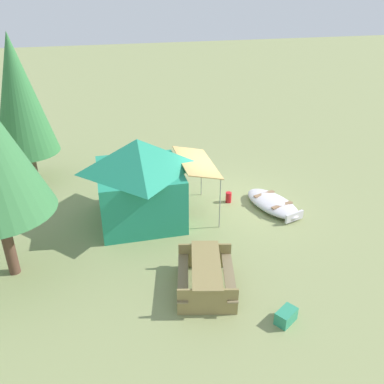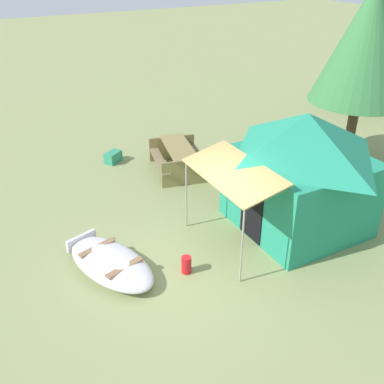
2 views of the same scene
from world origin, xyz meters
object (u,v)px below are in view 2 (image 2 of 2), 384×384
at_px(fuel_can, 186,265).
at_px(beached_rowboat, 111,262).
at_px(canvas_cabin_tent, 301,170).
at_px(cooler_box, 113,157).
at_px(pine_tree_far_center, 367,42).
at_px(picnic_table, 179,156).

bearing_deg(fuel_can, beached_rowboat, -120.83).
bearing_deg(canvas_cabin_tent, cooler_box, -154.30).
bearing_deg(pine_tree_far_center, fuel_can, -71.01).
bearing_deg(pine_tree_far_center, cooler_box, -118.36).
distance_m(cooler_box, pine_tree_far_center, 7.94).
bearing_deg(fuel_can, picnic_table, 154.65).
height_order(beached_rowboat, fuel_can, beached_rowboat).
bearing_deg(canvas_cabin_tent, beached_rowboat, -95.60).
distance_m(beached_rowboat, canvas_cabin_tent, 4.63).
relative_size(picnic_table, cooler_box, 4.28).
bearing_deg(cooler_box, beached_rowboat, -20.39).
height_order(beached_rowboat, canvas_cabin_tent, canvas_cabin_tent).
distance_m(canvas_cabin_tent, fuel_can, 3.37).
height_order(picnic_table, pine_tree_far_center, pine_tree_far_center).
bearing_deg(beached_rowboat, cooler_box, 159.61).
bearing_deg(fuel_can, pine_tree_far_center, 108.99).
height_order(cooler_box, pine_tree_far_center, pine_tree_far_center).
height_order(beached_rowboat, cooler_box, beached_rowboat).
bearing_deg(cooler_box, fuel_can, -5.12).
height_order(fuel_can, pine_tree_far_center, pine_tree_far_center).
xyz_separation_m(fuel_can, pine_tree_far_center, (-2.35, 6.83, 3.37)).
relative_size(beached_rowboat, fuel_can, 6.83).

